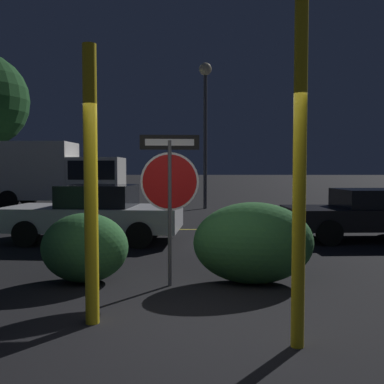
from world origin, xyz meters
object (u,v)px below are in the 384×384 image
Objects in this scene: hedge_bush_3 at (253,243)px; passing_car_2 at (95,213)px; yellow_pole_left at (91,186)px; hedge_bush_2 at (85,248)px; yellow_pole_right at (299,175)px; passing_car_3 at (366,214)px; street_lamp at (205,103)px; delivery_truck at (56,173)px; stop_sign at (170,181)px.

passing_car_2 is at bearing 131.64° from hedge_bush_3.
hedge_bush_2 is (-0.57, 1.78, -1.04)m from yellow_pole_left.
passing_car_3 is at bearing 64.28° from yellow_pole_right.
hedge_bush_2 is 13.39m from street_lamp.
delivery_truck is at bearing 27.02° from passing_car_2.
stop_sign is 0.56× the size of passing_car_3.
hedge_bush_3 is (-0.16, 2.37, -1.08)m from yellow_pole_right.
passing_car_3 is (5.96, 4.21, 0.11)m from hedge_bush_2.
street_lamp is at bearing 92.92° from hedge_bush_3.
yellow_pole_left is at bearing 134.53° from passing_car_3.
yellow_pole_right reaches higher than passing_car_2.
street_lamp reaches higher than stop_sign.
stop_sign is 1.23× the size of hedge_bush_3.
passing_car_3 is at bearing 51.75° from hedge_bush_3.
street_lamp is (-0.64, 12.60, 4.06)m from hedge_bush_3.
yellow_pole_right is (1.43, -2.21, 0.12)m from stop_sign.
yellow_pole_left is 0.52× the size of delivery_truck.
delivery_truck is 0.93× the size of street_lamp.
street_lamp is (-3.98, 8.37, 4.04)m from passing_car_3.
passing_car_3 is 0.63× the size of street_lamp.
stop_sign is at bearing -7.77° from hedge_bush_2.
hedge_bush_2 is at bearing 107.73° from yellow_pole_left.
hedge_bush_3 is 5.15m from passing_car_2.
delivery_truck is at bearing 110.60° from hedge_bush_2.
delivery_truck is at bearing 176.85° from street_lamp.
hedge_bush_3 is at bearing -87.08° from street_lamp.
street_lamp is at bearing 21.91° from passing_car_3.
stop_sign is at bearing 130.09° from passing_car_3.
yellow_pole_left is 5.84m from passing_car_2.
passing_car_2 is (-3.42, 3.85, 0.06)m from hedge_bush_3.
stop_sign is 1.69× the size of hedge_bush_2.
street_lamp is (1.41, 14.36, 3.11)m from yellow_pole_left.
passing_car_3 is 10.11m from street_lamp.
yellow_pole_right is 0.84× the size of passing_car_3.
delivery_truck is at bearing 47.55° from passing_car_3.
hedge_bush_2 is at bearing -165.23° from passing_car_2.
stop_sign reaches higher than hedge_bush_2.
passing_car_2 is (-0.80, 3.83, 0.15)m from hedge_bush_2.
hedge_bush_2 is at bearing 21.27° from delivery_truck.
passing_car_2 reaches higher than hedge_bush_2.
passing_car_3 is 13.95m from delivery_truck.
stop_sign is 0.35× the size of street_lamp.
hedge_bush_3 reaches higher than hedge_bush_2.
passing_car_2 is (-3.58, 6.22, -1.02)m from yellow_pole_right.
yellow_pole_right is 7.40m from passing_car_3.
delivery_truck reaches higher than passing_car_2.
hedge_bush_2 is (-2.78, 2.39, -1.17)m from yellow_pole_right.
hedge_bush_3 is (2.05, 1.76, -0.95)m from yellow_pole_left.
passing_car_2 is at bearing 89.74° from passing_car_3.
yellow_pole_left reaches higher than stop_sign.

